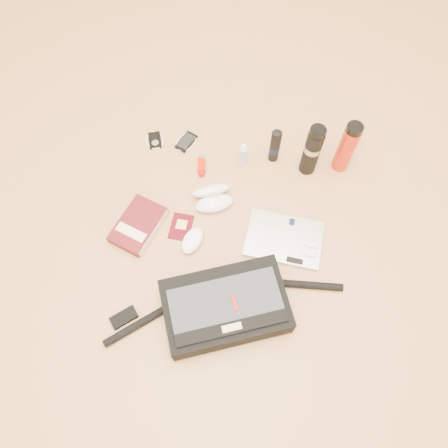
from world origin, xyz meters
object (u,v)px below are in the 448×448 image
(book, at_px, (138,225))
(thermos_black, at_px, (312,150))
(laptop, at_px, (284,239))
(messenger_bag, at_px, (225,307))
(thermos_red, at_px, (347,148))

(book, bearing_deg, thermos_black, 49.73)
(laptop, bearing_deg, book, -172.70)
(messenger_bag, height_order, thermos_red, thermos_red)
(book, relative_size, thermos_red, 0.98)
(laptop, relative_size, book, 1.18)
(messenger_bag, xyz_separation_m, laptop, (0.18, 0.32, -0.05))
(messenger_bag, relative_size, book, 3.21)
(laptop, relative_size, thermos_black, 1.15)
(thermos_red, bearing_deg, book, -150.68)
(thermos_red, bearing_deg, messenger_bag, -117.97)
(messenger_bag, bearing_deg, thermos_black, 46.98)
(thermos_black, xyz_separation_m, thermos_red, (0.14, 0.04, -0.00))
(book, bearing_deg, thermos_red, 47.21)
(laptop, bearing_deg, messenger_bag, -116.94)
(laptop, distance_m, thermos_red, 0.45)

